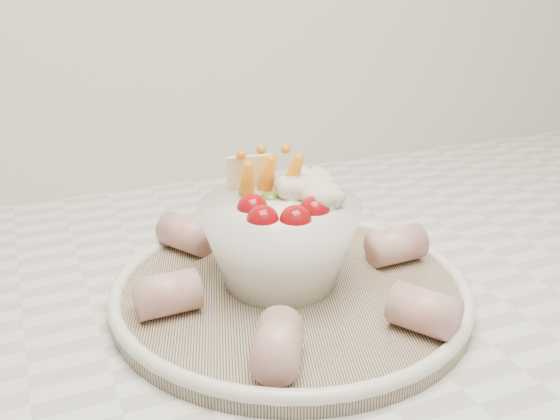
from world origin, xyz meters
name	(u,v)px	position (x,y,z in m)	size (l,w,h in m)	color
serving_platter	(291,289)	(-0.06, 1.41, 0.93)	(0.39, 0.39, 0.02)	navy
veggie_bowl	(281,237)	(-0.07, 1.42, 0.98)	(0.14, 0.14, 0.11)	white
cured_meat_rolls	(291,268)	(-0.06, 1.41, 0.95)	(0.27, 0.27, 0.03)	#A74E4C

